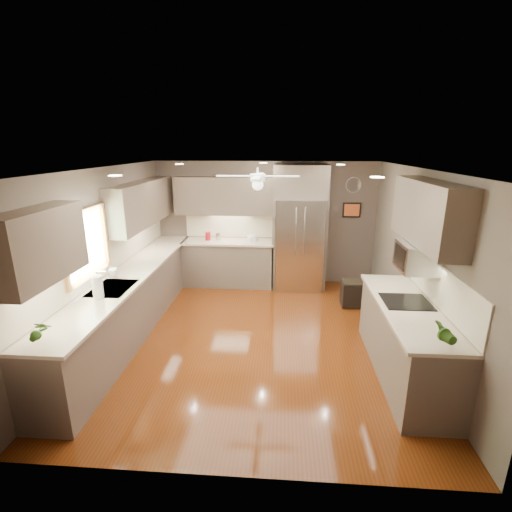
# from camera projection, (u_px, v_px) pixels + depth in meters

# --- Properties ---
(floor) EXTENTS (5.00, 5.00, 0.00)m
(floor) POSITION_uv_depth(u_px,v_px,m) (256.00, 337.00, 5.65)
(floor) COLOR #482309
(floor) RESTS_ON ground
(ceiling) EXTENTS (5.00, 5.00, 0.00)m
(ceiling) POSITION_uv_depth(u_px,v_px,m) (256.00, 169.00, 4.93)
(ceiling) COLOR white
(ceiling) RESTS_ON ground
(wall_back) EXTENTS (4.50, 0.00, 4.50)m
(wall_back) POSITION_uv_depth(u_px,v_px,m) (265.00, 223.00, 7.68)
(wall_back) COLOR brown
(wall_back) RESTS_ON ground
(wall_front) EXTENTS (4.50, 0.00, 4.50)m
(wall_front) POSITION_uv_depth(u_px,v_px,m) (233.00, 351.00, 2.90)
(wall_front) COLOR brown
(wall_front) RESTS_ON ground
(wall_left) EXTENTS (0.00, 5.00, 5.00)m
(wall_left) POSITION_uv_depth(u_px,v_px,m) (104.00, 255.00, 5.45)
(wall_left) COLOR brown
(wall_left) RESTS_ON ground
(wall_right) EXTENTS (0.00, 5.00, 5.00)m
(wall_right) POSITION_uv_depth(u_px,v_px,m) (418.00, 262.00, 5.13)
(wall_right) COLOR brown
(wall_right) RESTS_ON ground
(canister_a) EXTENTS (0.14, 0.14, 0.17)m
(canister_a) POSITION_uv_depth(u_px,v_px,m) (208.00, 236.00, 7.54)
(canister_a) COLOR maroon
(canister_a) RESTS_ON back_run
(canister_b) EXTENTS (0.11, 0.11, 0.16)m
(canister_b) POSITION_uv_depth(u_px,v_px,m) (218.00, 237.00, 7.56)
(canister_b) COLOR silver
(canister_b) RESTS_ON back_run
(soap_bottle) EXTENTS (0.12, 0.12, 0.21)m
(soap_bottle) POSITION_uv_depth(u_px,v_px,m) (114.00, 271.00, 5.37)
(soap_bottle) COLOR white
(soap_bottle) RESTS_ON left_run
(potted_plant_left) EXTENTS (0.19, 0.15, 0.32)m
(potted_plant_left) POSITION_uv_depth(u_px,v_px,m) (37.00, 331.00, 3.54)
(potted_plant_left) COLOR #2B5919
(potted_plant_left) RESTS_ON left_run
(potted_plant_right) EXTENTS (0.20, 0.17, 0.31)m
(potted_plant_right) POSITION_uv_depth(u_px,v_px,m) (443.00, 333.00, 3.51)
(potted_plant_right) COLOR #2B5919
(potted_plant_right) RESTS_ON right_run
(bowl) EXTENTS (0.26, 0.26, 0.05)m
(bowl) POSITION_uv_depth(u_px,v_px,m) (252.00, 240.00, 7.47)
(bowl) COLOR tan
(bowl) RESTS_ON back_run
(left_run) EXTENTS (0.65, 4.70, 1.45)m
(left_run) POSITION_uv_depth(u_px,v_px,m) (132.00, 300.00, 5.79)
(left_run) COLOR brown
(left_run) RESTS_ON ground
(back_run) EXTENTS (1.85, 0.65, 1.45)m
(back_run) POSITION_uv_depth(u_px,v_px,m) (229.00, 262.00, 7.67)
(back_run) COLOR brown
(back_run) RESTS_ON ground
(uppers) EXTENTS (4.50, 4.70, 0.95)m
(uppers) POSITION_uv_depth(u_px,v_px,m) (213.00, 207.00, 5.84)
(uppers) COLOR brown
(uppers) RESTS_ON wall_left
(window) EXTENTS (0.05, 1.12, 0.92)m
(window) POSITION_uv_depth(u_px,v_px,m) (86.00, 244.00, 4.88)
(window) COLOR #BFF2B2
(window) RESTS_ON wall_left
(sink) EXTENTS (0.50, 0.70, 0.32)m
(sink) POSITION_uv_depth(u_px,v_px,m) (112.00, 290.00, 5.05)
(sink) COLOR silver
(sink) RESTS_ON left_run
(refrigerator) EXTENTS (1.06, 0.75, 2.45)m
(refrigerator) POSITION_uv_depth(u_px,v_px,m) (299.00, 230.00, 7.32)
(refrigerator) COLOR silver
(refrigerator) RESTS_ON ground
(right_run) EXTENTS (0.70, 2.20, 1.45)m
(right_run) POSITION_uv_depth(u_px,v_px,m) (406.00, 339.00, 4.61)
(right_run) COLOR brown
(right_run) RESTS_ON ground
(microwave) EXTENTS (0.43, 0.55, 0.34)m
(microwave) POSITION_uv_depth(u_px,v_px,m) (417.00, 257.00, 4.56)
(microwave) COLOR silver
(microwave) RESTS_ON wall_right
(ceiling_fan) EXTENTS (1.18, 1.18, 0.32)m
(ceiling_fan) POSITION_uv_depth(u_px,v_px,m) (258.00, 180.00, 5.27)
(ceiling_fan) COLOR white
(ceiling_fan) RESTS_ON ceiling
(recessed_lights) EXTENTS (2.84, 3.14, 0.01)m
(recessed_lights) POSITION_uv_depth(u_px,v_px,m) (255.00, 167.00, 5.32)
(recessed_lights) COLOR white
(recessed_lights) RESTS_ON ceiling
(wall_clock) EXTENTS (0.30, 0.03, 0.30)m
(wall_clock) POSITION_uv_depth(u_px,v_px,m) (354.00, 185.00, 7.31)
(wall_clock) COLOR white
(wall_clock) RESTS_ON wall_back
(framed_print) EXTENTS (0.36, 0.03, 0.30)m
(framed_print) POSITION_uv_depth(u_px,v_px,m) (352.00, 210.00, 7.45)
(framed_print) COLOR black
(framed_print) RESTS_ON wall_back
(stool) EXTENTS (0.37, 0.37, 0.45)m
(stool) POSITION_uv_depth(u_px,v_px,m) (352.00, 293.00, 6.68)
(stool) COLOR black
(stool) RESTS_ON ground
(paper_towel) EXTENTS (0.13, 0.13, 0.32)m
(paper_towel) POSITION_uv_depth(u_px,v_px,m) (98.00, 287.00, 4.67)
(paper_towel) COLOR white
(paper_towel) RESTS_ON left_run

